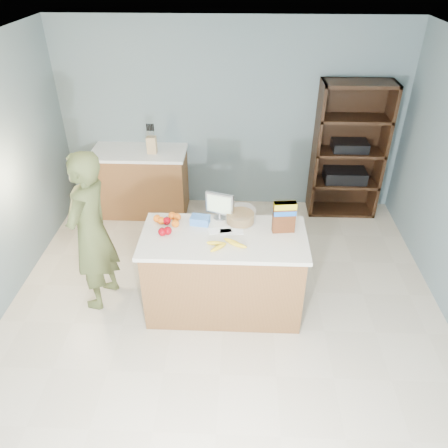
{
  "coord_description": "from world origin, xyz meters",
  "views": [
    {
      "loc": [
        0.14,
        -3.04,
        3.23
      ],
      "look_at": [
        0.0,
        0.35,
        1.0
      ],
      "focal_mm": 35.0,
      "sensor_mm": 36.0,
      "label": 1
    }
  ],
  "objects_px": {
    "person": "(91,233)",
    "tv": "(220,205)",
    "counter_peninsula": "(224,276)",
    "shelving_unit": "(348,152)",
    "cereal_box": "(284,215)"
  },
  "relations": [
    {
      "from": "shelving_unit",
      "to": "person",
      "type": "height_order",
      "value": "shelving_unit"
    },
    {
      "from": "person",
      "to": "counter_peninsula",
      "type": "bearing_deg",
      "value": 99.35
    },
    {
      "from": "shelving_unit",
      "to": "tv",
      "type": "relative_size",
      "value": 6.38
    },
    {
      "from": "tv",
      "to": "shelving_unit",
      "type": "bearing_deg",
      "value": 47.5
    },
    {
      "from": "person",
      "to": "cereal_box",
      "type": "relative_size",
      "value": 5.39
    },
    {
      "from": "person",
      "to": "cereal_box",
      "type": "xyz_separation_m",
      "value": [
        1.85,
        0.02,
        0.24
      ]
    },
    {
      "from": "shelving_unit",
      "to": "person",
      "type": "xyz_separation_m",
      "value": [
        -2.84,
        -1.97,
        -0.02
      ]
    },
    {
      "from": "counter_peninsula",
      "to": "tv",
      "type": "relative_size",
      "value": 5.53
    },
    {
      "from": "person",
      "to": "tv",
      "type": "distance_m",
      "value": 1.27
    },
    {
      "from": "counter_peninsula",
      "to": "cereal_box",
      "type": "relative_size",
      "value": 4.98
    },
    {
      "from": "counter_peninsula",
      "to": "shelving_unit",
      "type": "height_order",
      "value": "shelving_unit"
    },
    {
      "from": "shelving_unit",
      "to": "tv",
      "type": "distance_m",
      "value": 2.38
    },
    {
      "from": "counter_peninsula",
      "to": "person",
      "type": "xyz_separation_m",
      "value": [
        -1.29,
        0.08,
        0.43
      ]
    },
    {
      "from": "tv",
      "to": "cereal_box",
      "type": "bearing_deg",
      "value": -17.8
    },
    {
      "from": "counter_peninsula",
      "to": "shelving_unit",
      "type": "bearing_deg",
      "value": 52.89
    }
  ]
}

